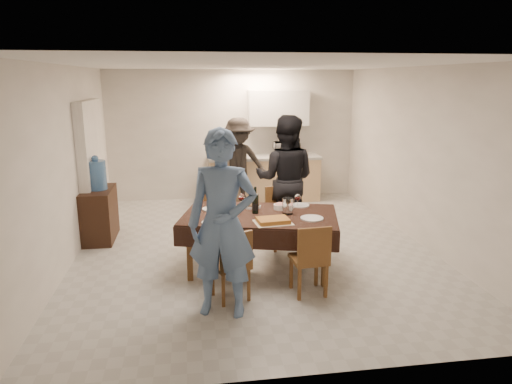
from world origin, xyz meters
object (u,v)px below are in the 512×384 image
console (100,214)px  person_near (222,224)px  savoury_tart (273,221)px  wine_bottle (255,200)px  dining_table (260,217)px  water_pitcher (288,206)px  microwave (287,149)px  person_kitchen (238,163)px  person_far (285,179)px  water_jug (96,175)px

console → person_near: 3.11m
savoury_tart → wine_bottle: bearing=109.2°
dining_table → water_pitcher: water_pitcher is taller
console → microwave: bearing=30.3°
wine_bottle → water_pitcher: bearing=-14.0°
wine_bottle → savoury_tart: size_ratio=0.80×
water_pitcher → microwave: 3.57m
microwave → person_kitchen: (-1.03, -0.45, -0.19)m
wine_bottle → microwave: 3.58m
person_near → person_far: 2.37m
dining_table → water_jug: (-2.25, 1.49, 0.30)m
dining_table → wine_bottle: (-0.05, 0.05, 0.21)m
water_pitcher → person_near: person_near is taller
savoury_tart → dining_table: bearing=104.7°
person_far → water_jug: bearing=10.7°
person_near → person_far: size_ratio=1.02×
water_jug → savoury_tart: (2.35, -1.87, -0.24)m
microwave → person_far: size_ratio=0.26×
dining_table → savoury_tart: savoury_tart is taller
console → microwave: 3.92m
dining_table → savoury_tart: 0.40m
water_pitcher → savoury_tart: bearing=-127.1°
dining_table → console: bearing=160.8°
dining_table → water_pitcher: size_ratio=10.28×
water_pitcher → wine_bottle: bearing=166.0°
water_jug → person_kitchen: size_ratio=0.25×
person_far → dining_table: bearing=82.0°
wine_bottle → person_kitchen: bearing=87.9°
savoury_tart → water_jug: bearing=141.5°
savoury_tart → water_pitcher: bearing=52.9°
dining_table → water_jug: bearing=160.8°
console → person_far: (2.80, -0.44, 0.56)m
dining_table → person_kitchen: person_kitchen is taller
savoury_tart → person_near: size_ratio=0.22×
water_pitcher → savoury_tart: 0.42m
water_jug → wine_bottle: size_ratio=1.26×
person_near → microwave: bearing=84.8°
dining_table → person_far: person_far is taller
water_jug → person_kitchen: bearing=33.0°
microwave → person_near: 4.78m
savoury_tart → person_kitchen: size_ratio=0.25×
water_jug → person_far: (2.80, -0.44, -0.06)m
water_jug → microwave: size_ratio=0.88×
water_jug → microwave: (3.34, 1.95, 0.03)m
wine_bottle → savoury_tart: wine_bottle is taller
console → microwave: size_ratio=1.73×
console → wine_bottle: wine_bottle is taller
water_jug → person_far: bearing=-9.0°
console → person_near: size_ratio=0.44×
console → water_pitcher: (2.60, -1.54, 0.46)m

